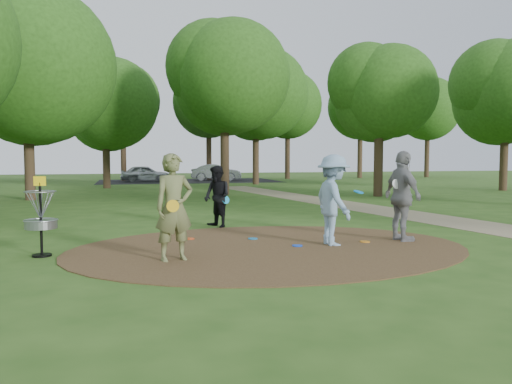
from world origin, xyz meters
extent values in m
plane|color=#2D5119|center=(0.00, 0.00, 0.00)|extent=(100.00, 100.00, 0.00)
cylinder|color=#47301C|center=(0.00, 0.00, 0.01)|extent=(8.40, 8.40, 0.02)
cube|color=#8C7A5B|center=(6.50, 2.00, 0.01)|extent=(7.55, 39.89, 0.01)
cube|color=black|center=(2.00, 30.00, 0.00)|extent=(14.00, 8.00, 0.01)
imported|color=#646A3D|center=(-2.07, -0.80, 0.99)|extent=(0.82, 0.65, 1.98)
cylinder|color=yellow|center=(-2.12, -1.07, 1.04)|extent=(0.22, 0.08, 0.22)
imported|color=#81A2C1|center=(1.39, -0.03, 0.98)|extent=(0.78, 1.30, 1.96)
cylinder|color=#0C7AD2|center=(2.01, 0.03, 1.15)|extent=(0.31, 0.30, 0.08)
imported|color=black|center=(-0.52, 3.38, 0.84)|extent=(0.92, 1.01, 1.68)
cylinder|color=#0DA0DF|center=(-0.29, 3.34, 0.75)|extent=(0.23, 0.13, 0.22)
imported|color=gray|center=(3.11, 0.05, 1.02)|extent=(0.59, 1.24, 2.05)
cylinder|color=white|center=(2.91, -0.01, 1.31)|extent=(0.23, 0.10, 0.22)
cylinder|color=#1675B6|center=(-0.10, 1.12, 0.03)|extent=(0.22, 0.22, 0.02)
cylinder|color=blue|center=(0.59, -0.01, 0.03)|extent=(0.22, 0.22, 0.02)
cylinder|color=red|center=(-1.51, 1.49, 0.03)|extent=(0.22, 0.22, 0.02)
imported|color=#ACB1B4|center=(-1.39, 29.81, 0.64)|extent=(3.80, 1.62, 1.28)
imported|color=#94969B|center=(4.31, 30.13, 0.66)|extent=(4.24, 2.35, 1.33)
cylinder|color=orange|center=(2.22, 0.08, 0.03)|extent=(0.22, 0.22, 0.02)
cylinder|color=black|center=(-4.50, 0.30, 0.68)|extent=(0.05, 0.05, 1.35)
cylinder|color=black|center=(-4.50, 0.30, 0.02)|extent=(0.36, 0.36, 0.04)
cylinder|color=gray|center=(-4.50, 0.30, 0.62)|extent=(0.60, 0.60, 0.16)
torus|color=gray|center=(-4.50, 0.30, 0.70)|extent=(0.63, 0.63, 0.03)
torus|color=gray|center=(-4.50, 0.30, 1.25)|extent=(0.58, 0.58, 0.02)
cube|color=yellow|center=(-4.50, 0.30, 1.45)|extent=(0.22, 0.02, 0.18)
cylinder|color=#332316|center=(-7.00, 14.00, 1.90)|extent=(0.44, 0.44, 3.80)
sphere|color=#224913|center=(-7.00, 14.00, 5.69)|extent=(6.86, 6.86, 6.86)
cylinder|color=#332316|center=(2.00, 15.00, 2.09)|extent=(0.44, 0.44, 4.18)
sphere|color=#224913|center=(2.00, 15.00, 5.73)|extent=(5.65, 5.65, 5.65)
cylinder|color=#332316|center=(9.00, 12.00, 1.80)|extent=(0.44, 0.44, 3.61)
sphere|color=#224913|center=(9.00, 12.00, 4.84)|extent=(4.46, 4.46, 4.46)
cylinder|color=#332316|center=(-4.00, 22.00, 1.71)|extent=(0.44, 0.44, 3.42)
sphere|color=#224913|center=(-4.00, 22.00, 4.95)|extent=(5.55, 5.55, 5.55)
cylinder|color=#332316|center=(6.00, 24.00, 2.19)|extent=(0.44, 0.44, 4.37)
sphere|color=#224913|center=(6.00, 24.00, 6.13)|extent=(6.39, 6.39, 6.39)
cylinder|color=#332316|center=(18.00, 14.00, 1.90)|extent=(0.44, 0.44, 3.80)
sphere|color=#224913|center=(18.00, 14.00, 5.40)|extent=(5.81, 5.81, 5.81)
camera|label=1|loc=(-2.93, -9.92, 1.90)|focal=35.00mm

